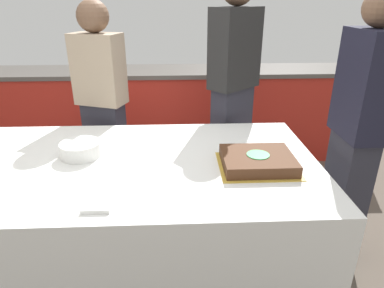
{
  "coord_description": "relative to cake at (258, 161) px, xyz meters",
  "views": [
    {
      "loc": [
        0.27,
        -1.75,
        1.59
      ],
      "look_at": [
        0.36,
        0.0,
        0.83
      ],
      "focal_mm": 32.0,
      "sensor_mm": 36.0,
      "label": 1
    }
  ],
  "objects": [
    {
      "name": "ground_plane",
      "position": [
        -0.71,
        0.09,
        -0.76
      ],
      "size": [
        14.0,
        14.0,
        0.0
      ],
      "primitive_type": "plane",
      "color": "brown"
    },
    {
      "name": "back_counter",
      "position": [
        -0.71,
        1.76,
        -0.3
      ],
      "size": [
        4.4,
        0.58,
        0.92
      ],
      "color": "#A82319",
      "rests_on": "ground_plane"
    },
    {
      "name": "dining_table",
      "position": [
        -0.71,
        0.09,
        -0.4
      ],
      "size": [
        2.14,
        1.19,
        0.73
      ],
      "color": "silver",
      "rests_on": "ground_plane"
    },
    {
      "name": "cake",
      "position": [
        0.0,
        0.0,
        0.0
      ],
      "size": [
        0.42,
        0.37,
        0.07
      ],
      "color": "gold",
      "rests_on": "dining_table"
    },
    {
      "name": "plate_stack",
      "position": [
        -1.0,
        0.18,
        0.01
      ],
      "size": [
        0.23,
        0.23,
        0.09
      ],
      "color": "white",
      "rests_on": "dining_table"
    },
    {
      "name": "side_plate_near_cake",
      "position": [
        0.03,
        0.31,
        -0.03
      ],
      "size": [
        0.18,
        0.18,
        0.0
      ],
      "color": "white",
      "rests_on": "dining_table"
    },
    {
      "name": "utensil_pile",
      "position": [
        -0.8,
        -0.36,
        -0.02
      ],
      "size": [
        0.13,
        0.11,
        0.02
      ],
      "color": "white",
      "rests_on": "dining_table"
    },
    {
      "name": "person_cutting_cake",
      "position": [
        0.0,
        0.91,
        0.16
      ],
      "size": [
        0.42,
        0.41,
        1.75
      ],
      "rotation": [
        0.0,
        0.0,
        -2.42
      ],
      "color": "#282833",
      "rests_on": "ground_plane"
    },
    {
      "name": "person_seated_right",
      "position": [
        0.58,
        0.09,
        0.09
      ],
      "size": [
        0.2,
        0.35,
        1.64
      ],
      "rotation": [
        0.0,
        0.0,
        -1.57
      ],
      "color": "#282833",
      "rests_on": "ground_plane"
    },
    {
      "name": "person_standing_back",
      "position": [
        -1.01,
        0.91,
        0.07
      ],
      "size": [
        0.41,
        0.31,
        1.58
      ],
      "rotation": [
        0.0,
        0.0,
        2.79
      ],
      "color": "#282833",
      "rests_on": "ground_plane"
    }
  ]
}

